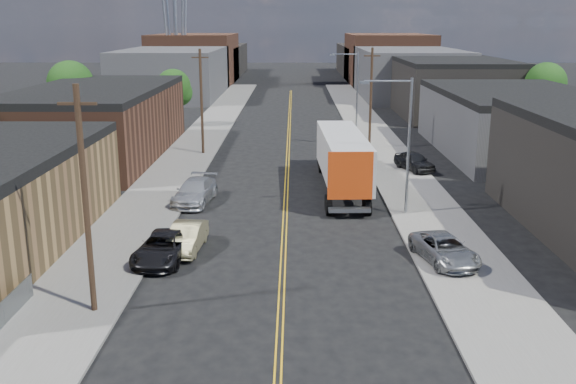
{
  "coord_description": "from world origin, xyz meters",
  "views": [
    {
      "loc": [
        0.56,
        -15.85,
        12.39
      ],
      "look_at": [
        0.22,
        21.39,
        2.5
      ],
      "focal_mm": 40.0,
      "sensor_mm": 36.0,
      "label": 1
    }
  ],
  "objects_px": {
    "semi_truck": "(341,155)",
    "car_left_b": "(187,237)",
    "car_left_c": "(163,248)",
    "car_right_lot_c": "(414,161)",
    "car_left_d": "(195,192)",
    "car_right_lot_a": "(445,249)"
  },
  "relations": [
    {
      "from": "semi_truck",
      "to": "car_left_b",
      "type": "relative_size",
      "value": 3.68
    },
    {
      "from": "car_left_b",
      "to": "car_left_c",
      "type": "height_order",
      "value": "car_left_b"
    },
    {
      "from": "semi_truck",
      "to": "car_right_lot_c",
      "type": "height_order",
      "value": "semi_truck"
    },
    {
      "from": "car_left_d",
      "to": "car_right_lot_c",
      "type": "height_order",
      "value": "car_right_lot_c"
    },
    {
      "from": "car_right_lot_a",
      "to": "car_left_c",
      "type": "bearing_deg",
      "value": 165.35
    },
    {
      "from": "car_left_b",
      "to": "car_left_c",
      "type": "bearing_deg",
      "value": -117.38
    },
    {
      "from": "car_left_b",
      "to": "car_right_lot_c",
      "type": "distance_m",
      "value": 25.54
    },
    {
      "from": "semi_truck",
      "to": "car_left_d",
      "type": "height_order",
      "value": "semi_truck"
    },
    {
      "from": "semi_truck",
      "to": "car_left_b",
      "type": "distance_m",
      "value": 17.39
    },
    {
      "from": "car_left_d",
      "to": "car_right_lot_c",
      "type": "relative_size",
      "value": 1.25
    },
    {
      "from": "semi_truck",
      "to": "car_right_lot_c",
      "type": "relative_size",
      "value": 3.73
    },
    {
      "from": "car_left_b",
      "to": "car_left_c",
      "type": "relative_size",
      "value": 0.87
    },
    {
      "from": "car_left_c",
      "to": "car_left_d",
      "type": "xyz_separation_m",
      "value": [
        0.0,
        11.37,
        0.09
      ]
    },
    {
      "from": "car_left_c",
      "to": "car_right_lot_c",
      "type": "distance_m",
      "value": 27.41
    },
    {
      "from": "car_left_d",
      "to": "car_left_c",
      "type": "bearing_deg",
      "value": -83.03
    },
    {
      "from": "car_left_b",
      "to": "car_right_lot_a",
      "type": "distance_m",
      "value": 14.07
    },
    {
      "from": "car_left_c",
      "to": "car_right_lot_c",
      "type": "xyz_separation_m",
      "value": [
        17.25,
        21.3,
        0.19
      ]
    },
    {
      "from": "car_left_c",
      "to": "car_left_d",
      "type": "height_order",
      "value": "car_left_d"
    },
    {
      "from": "car_left_c",
      "to": "car_right_lot_a",
      "type": "xyz_separation_m",
      "value": [
        14.91,
        -0.38,
        0.11
      ]
    },
    {
      "from": "semi_truck",
      "to": "car_right_lot_a",
      "type": "height_order",
      "value": "semi_truck"
    },
    {
      "from": "semi_truck",
      "to": "car_left_c",
      "type": "distance_m",
      "value": 19.28
    },
    {
      "from": "car_left_d",
      "to": "car_right_lot_a",
      "type": "height_order",
      "value": "car_left_d"
    }
  ]
}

